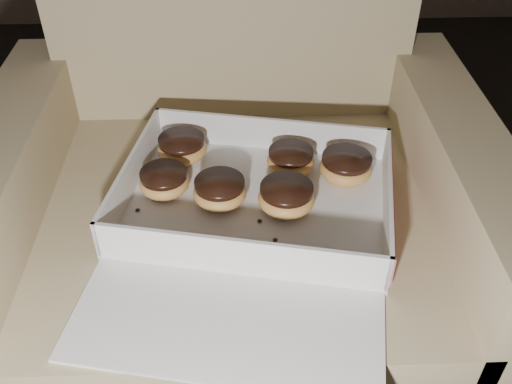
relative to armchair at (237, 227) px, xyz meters
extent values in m
cube|color=#978C60|center=(0.00, -0.04, -0.08)|extent=(0.64, 0.64, 0.37)
cube|color=#978C60|center=(-0.34, -0.04, -0.01)|extent=(0.11, 0.64, 0.49)
cube|color=#978C60|center=(0.34, -0.04, -0.01)|extent=(0.11, 0.64, 0.49)
cube|color=white|center=(0.03, -0.07, 0.11)|extent=(0.45, 0.37, 0.01)
cube|color=white|center=(0.06, 0.07, 0.15)|extent=(0.39, 0.08, 0.06)
cube|color=white|center=(0.00, -0.21, 0.15)|extent=(0.39, 0.08, 0.06)
cube|color=white|center=(-0.16, -0.03, 0.15)|extent=(0.06, 0.29, 0.06)
cube|color=white|center=(0.22, -0.11, 0.15)|extent=(0.06, 0.29, 0.06)
cube|color=#C14E67|center=(0.23, -0.11, 0.15)|extent=(0.06, 0.29, 0.05)
cube|color=white|center=(-0.01, -0.30, 0.11)|extent=(0.41, 0.24, 0.01)
ellipsoid|color=#DC964C|center=(-0.11, -0.04, 0.14)|extent=(0.08, 0.08, 0.04)
cylinder|color=black|center=(-0.11, -0.04, 0.15)|extent=(0.07, 0.07, 0.01)
ellipsoid|color=#DC964C|center=(0.08, -0.09, 0.14)|extent=(0.09, 0.09, 0.04)
cylinder|color=black|center=(0.08, -0.09, 0.16)|extent=(0.08, 0.08, 0.01)
ellipsoid|color=#DC964C|center=(-0.09, 0.05, 0.14)|extent=(0.08, 0.08, 0.04)
cylinder|color=black|center=(-0.09, 0.05, 0.15)|extent=(0.08, 0.08, 0.01)
ellipsoid|color=#DC964C|center=(0.18, -0.02, 0.14)|extent=(0.09, 0.09, 0.04)
cylinder|color=black|center=(0.18, -0.02, 0.16)|extent=(0.08, 0.08, 0.01)
ellipsoid|color=#DC964C|center=(-0.02, -0.07, 0.14)|extent=(0.08, 0.08, 0.04)
cylinder|color=black|center=(-0.02, -0.07, 0.15)|extent=(0.08, 0.08, 0.01)
ellipsoid|color=#DC964C|center=(0.09, 0.01, 0.14)|extent=(0.08, 0.08, 0.04)
cylinder|color=black|center=(0.09, 0.01, 0.15)|extent=(0.07, 0.07, 0.01)
ellipsoid|color=black|center=(0.06, -0.16, 0.12)|extent=(0.01, 0.01, 0.00)
ellipsoid|color=black|center=(-0.15, -0.08, 0.12)|extent=(0.01, 0.01, 0.00)
ellipsoid|color=black|center=(0.04, -0.12, 0.12)|extent=(0.01, 0.01, 0.00)
ellipsoid|color=black|center=(-0.04, -0.08, 0.12)|extent=(0.01, 0.01, 0.00)
camera|label=1|loc=(0.01, -0.74, 0.69)|focal=40.00mm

